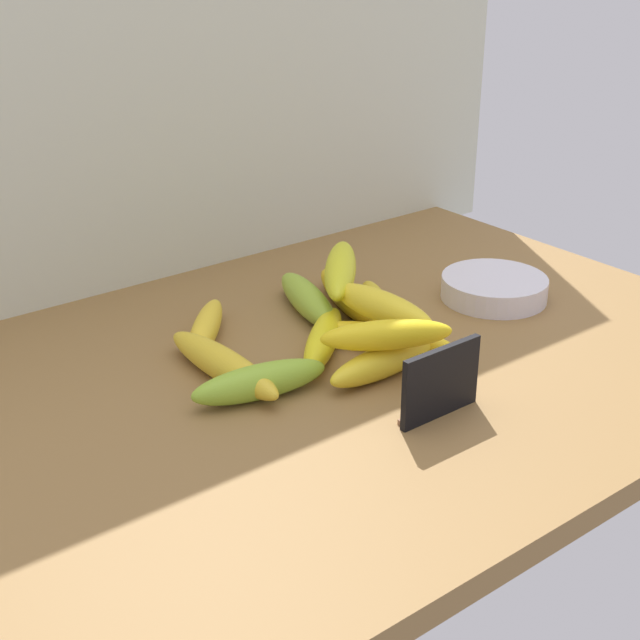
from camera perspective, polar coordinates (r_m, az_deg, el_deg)
name	(u,v)px	position (r cm, az deg, el deg)	size (l,w,h in cm)	color
counter_top	(335,374)	(113.87, 0.92, -3.38)	(110.00, 76.00, 3.00)	olive
back_wall	(162,59)	(134.59, -9.84, 15.77)	(130.00, 2.00, 70.00)	beige
chalkboard_sign	(440,385)	(101.09, 7.52, -4.03)	(11.00, 1.80, 8.40)	black
fruit_bowl	(494,288)	(133.17, 10.83, 1.99)	(15.13, 15.13, 3.31)	silver
banana_0	(260,382)	(104.81, -3.78, -3.87)	(16.65, 4.13, 4.13)	#8CB72F
banana_1	(385,338)	(115.83, 4.10, -1.12)	(17.86, 3.52, 3.52)	yellow
banana_2	(377,305)	(125.45, 3.57, 0.95)	(15.66, 3.35, 3.35)	gold
banana_3	(384,361)	(109.63, 4.03, -2.59)	(16.87, 3.88, 3.88)	yellow
banana_4	(206,329)	(119.13, -7.16, -0.53)	(17.45, 3.39, 3.39)	yellow
banana_5	(323,339)	(115.08, 0.21, -1.19)	(17.85, 3.69, 3.69)	yellow
banana_6	(346,295)	(127.71, 1.65, 1.58)	(18.80, 3.91, 3.91)	yellow
banana_7	(308,300)	(125.78, -0.78, 1.28)	(18.35, 4.21, 4.21)	#92B532
banana_8	(223,364)	(109.12, -6.08, -2.77)	(20.98, 4.03, 4.03)	gold
banana_9	(387,335)	(107.47, 4.19, -0.94)	(15.95, 3.65, 3.65)	yellow
banana_10	(340,270)	(125.46, 1.29, 3.16)	(19.75, 4.26, 4.26)	yellow
banana_11	(381,306)	(115.43, 3.80, 0.87)	(16.48, 4.08, 4.08)	yellow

